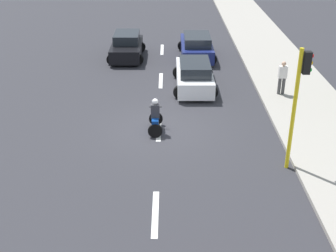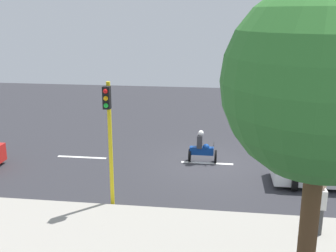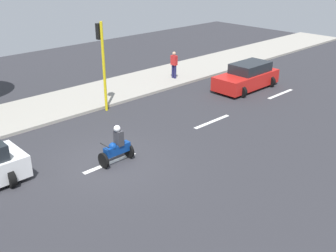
# 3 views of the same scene
# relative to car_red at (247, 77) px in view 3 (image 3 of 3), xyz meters

# --- Properties ---
(ground_plane) EXTENTS (40.00, 60.00, 0.10)m
(ground_plane) POSITION_rel_car_red_xyz_m (-2.01, 11.43, -0.76)
(ground_plane) COLOR #2D2D33
(sidewalk) EXTENTS (4.00, 60.00, 0.15)m
(sidewalk) POSITION_rel_car_red_xyz_m (4.99, 11.43, -0.64)
(sidewalk) COLOR #9E998E
(sidewalk) RESTS_ON ground
(lane_stripe_far_north) EXTENTS (0.20, 2.40, 0.01)m
(lane_stripe_far_north) POSITION_rel_car_red_xyz_m (-2.01, -0.57, -0.71)
(lane_stripe_far_north) COLOR white
(lane_stripe_far_north) RESTS_ON ground
(lane_stripe_north) EXTENTS (0.20, 2.40, 0.01)m
(lane_stripe_north) POSITION_rel_car_red_xyz_m (-2.01, 5.43, -0.71)
(lane_stripe_north) COLOR white
(lane_stripe_north) RESTS_ON ground
(lane_stripe_mid) EXTENTS (0.20, 2.40, 0.01)m
(lane_stripe_mid) POSITION_rel_car_red_xyz_m (-2.01, 11.43, -0.71)
(lane_stripe_mid) COLOR white
(lane_stripe_mid) RESTS_ON ground
(car_red) EXTENTS (2.20, 4.30, 1.52)m
(car_red) POSITION_rel_car_red_xyz_m (0.00, 0.00, 0.00)
(car_red) COLOR red
(car_red) RESTS_ON ground
(motorcycle) EXTENTS (0.60, 1.30, 1.53)m
(motorcycle) POSITION_rel_car_red_xyz_m (-2.14, 11.18, -0.07)
(motorcycle) COLOR black
(motorcycle) RESTS_ON ground
(pedestrian_by_tree) EXTENTS (0.40, 0.24, 1.69)m
(pedestrian_by_tree) POSITION_rel_car_red_xyz_m (4.18, 1.98, 0.35)
(pedestrian_by_tree) COLOR #1E1E4C
(pedestrian_by_tree) RESTS_ON sidewalk
(traffic_light_corner) EXTENTS (0.49, 0.24, 4.50)m
(traffic_light_corner) POSITION_rel_car_red_xyz_m (2.84, 8.23, 2.22)
(traffic_light_corner) COLOR yellow
(traffic_light_corner) RESTS_ON ground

